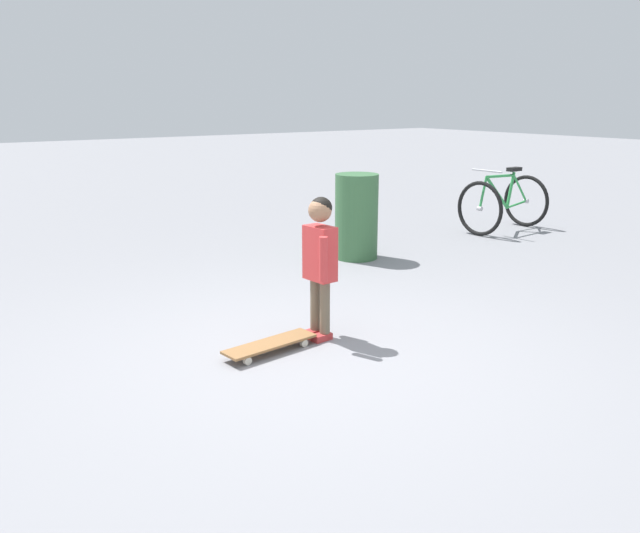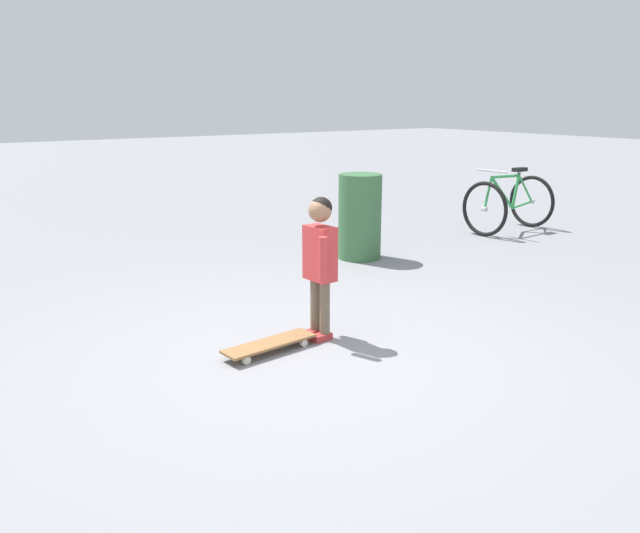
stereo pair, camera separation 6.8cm
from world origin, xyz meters
The scene contains 5 objects.
ground_plane centered at (0.00, 0.00, 0.00)m, with size 50.00×50.00×0.00m, color gray.
child_person centered at (0.30, -0.26, 0.66)m, with size 0.38×0.21×1.06m.
skateboard centered at (0.26, 0.20, 0.06)m, with size 0.26×0.73×0.07m.
bicycle_near centered at (2.17, -4.60, 0.38)m, with size 0.78×1.11×0.85m.
trash_bin centered at (2.11, -2.04, 0.47)m, with size 0.48×0.48×0.94m, color #38663D.
Camera 2 is at (-3.49, 2.33, 1.75)m, focal length 36.54 mm.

